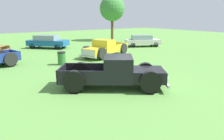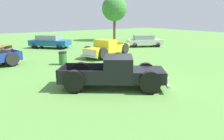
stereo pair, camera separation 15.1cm
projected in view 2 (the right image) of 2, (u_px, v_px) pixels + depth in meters
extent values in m
plane|color=#5B9342|center=(122.00, 83.00, 11.34)|extent=(80.00, 80.00, 0.00)
cube|color=black|center=(148.00, 75.00, 10.33)|extent=(2.17, 2.17, 0.57)
cube|color=silver|center=(164.00, 75.00, 10.30)|extent=(0.88, 1.17, 0.48)
sphere|color=silver|center=(161.00, 71.00, 10.90)|extent=(0.21, 0.21, 0.21)
sphere|color=silver|center=(166.00, 78.00, 9.69)|extent=(0.21, 0.21, 0.21)
cube|color=black|center=(118.00, 68.00, 10.30)|extent=(2.10, 2.18, 1.18)
cube|color=#8C9EA8|center=(131.00, 63.00, 10.22)|extent=(0.91, 1.22, 0.52)
cube|color=black|center=(83.00, 79.00, 10.50)|extent=(2.76, 2.67, 0.10)
cube|color=black|center=(85.00, 68.00, 11.21)|extent=(1.79, 1.35, 0.57)
cube|color=black|center=(80.00, 77.00, 9.63)|extent=(1.79, 1.35, 0.57)
cube|color=black|center=(62.00, 72.00, 10.46)|extent=(1.09, 1.43, 0.57)
cylinder|color=black|center=(146.00, 76.00, 11.23)|extent=(0.76, 0.65, 0.78)
cylinder|color=#B7B7BC|center=(146.00, 76.00, 11.24)|extent=(0.40, 0.38, 0.31)
cylinder|color=black|center=(146.00, 72.00, 11.19)|extent=(0.97, 0.82, 0.99)
cylinder|color=black|center=(150.00, 86.00, 9.56)|extent=(0.76, 0.65, 0.78)
cylinder|color=#B7B7BC|center=(150.00, 86.00, 9.55)|extent=(0.40, 0.38, 0.31)
cylinder|color=black|center=(150.00, 82.00, 9.51)|extent=(0.97, 0.82, 0.99)
cylinder|color=black|center=(81.00, 75.00, 11.36)|extent=(0.76, 0.65, 0.78)
cylinder|color=#B7B7BC|center=(81.00, 75.00, 11.37)|extent=(0.40, 0.38, 0.31)
cylinder|color=black|center=(81.00, 71.00, 11.31)|extent=(0.97, 0.82, 0.99)
cylinder|color=black|center=(74.00, 85.00, 9.69)|extent=(0.76, 0.65, 0.78)
cylinder|color=#B7B7BC|center=(74.00, 85.00, 9.68)|extent=(0.40, 0.38, 0.31)
cylinder|color=black|center=(74.00, 81.00, 9.64)|extent=(0.97, 0.82, 0.99)
cube|color=silver|center=(165.00, 81.00, 10.38)|extent=(1.20, 1.57, 0.12)
cube|color=yellow|center=(95.00, 51.00, 17.38)|extent=(1.88, 1.89, 0.54)
cube|color=silver|center=(89.00, 53.00, 16.79)|extent=(0.51, 1.27, 0.45)
sphere|color=silver|center=(95.00, 53.00, 16.46)|extent=(0.19, 0.19, 0.19)
sphere|color=silver|center=(84.00, 52.00, 17.14)|extent=(0.19, 0.19, 0.19)
cube|color=yellow|center=(105.00, 46.00, 18.38)|extent=(1.75, 1.96, 1.12)
cube|color=#8C9EA8|center=(101.00, 44.00, 17.85)|extent=(0.52, 1.34, 0.49)
cube|color=yellow|center=(116.00, 50.00, 19.81)|extent=(2.48, 2.23, 0.10)
cube|color=yellow|center=(123.00, 47.00, 19.29)|extent=(1.95, 0.77, 0.54)
cube|color=yellow|center=(110.00, 45.00, 20.17)|extent=(1.95, 0.77, 0.54)
cube|color=yellow|center=(122.00, 45.00, 20.50)|extent=(0.63, 1.56, 0.54)
cylinder|color=black|center=(103.00, 56.00, 16.98)|extent=(0.77, 0.45, 0.74)
cylinder|color=#B7B7BC|center=(103.00, 56.00, 16.98)|extent=(0.36, 0.32, 0.30)
cylinder|color=black|center=(103.00, 53.00, 16.94)|extent=(0.97, 0.58, 0.94)
cylinder|color=black|center=(88.00, 54.00, 17.91)|extent=(0.77, 0.45, 0.74)
cylinder|color=#B7B7BC|center=(88.00, 54.00, 17.92)|extent=(0.36, 0.32, 0.30)
cylinder|color=black|center=(88.00, 51.00, 17.86)|extent=(0.97, 0.58, 0.94)
cylinder|color=black|center=(125.00, 51.00, 19.55)|extent=(0.77, 0.45, 0.74)
cylinder|color=#B7B7BC|center=(125.00, 51.00, 19.54)|extent=(0.36, 0.32, 0.30)
cylinder|color=black|center=(125.00, 49.00, 19.50)|extent=(0.97, 0.58, 0.94)
cylinder|color=black|center=(111.00, 49.00, 20.48)|extent=(0.77, 0.45, 0.74)
cylinder|color=#B7B7BC|center=(111.00, 49.00, 20.48)|extent=(0.36, 0.32, 0.30)
cylinder|color=black|center=(111.00, 47.00, 20.43)|extent=(0.97, 0.58, 0.94)
cube|color=silver|center=(89.00, 57.00, 16.84)|extent=(0.70, 1.70, 0.12)
cube|color=navy|center=(4.00, 60.00, 15.20)|extent=(2.37, 2.06, 0.10)
cube|color=navy|center=(8.00, 57.00, 14.63)|extent=(1.99, 0.57, 0.53)
cube|color=navy|center=(17.00, 54.00, 15.83)|extent=(0.47, 1.59, 0.53)
cylinder|color=black|center=(12.00, 61.00, 14.87)|extent=(0.77, 0.39, 0.74)
cylinder|color=#B7B7BC|center=(13.00, 61.00, 14.86)|extent=(0.34, 0.30, 0.29)
cylinder|color=black|center=(12.00, 59.00, 14.82)|extent=(0.97, 0.49, 0.93)
cylinder|color=black|center=(3.00, 58.00, 15.91)|extent=(0.77, 0.39, 0.74)
cylinder|color=#B7B7BC|center=(3.00, 58.00, 15.92)|extent=(0.34, 0.30, 0.29)
cylinder|color=black|center=(3.00, 56.00, 15.87)|extent=(0.97, 0.49, 0.93)
cube|color=silver|center=(145.00, 42.00, 24.57)|extent=(4.27, 3.24, 0.54)
cube|color=#7F939E|center=(144.00, 37.00, 24.43)|extent=(2.60, 2.22, 0.50)
cylinder|color=black|center=(154.00, 43.00, 25.50)|extent=(0.60, 0.42, 0.58)
cylinder|color=black|center=(158.00, 45.00, 24.11)|extent=(0.60, 0.42, 0.58)
cylinder|color=black|center=(132.00, 44.00, 25.17)|extent=(0.60, 0.42, 0.58)
cylinder|color=black|center=(135.00, 45.00, 23.78)|extent=(0.60, 0.42, 0.58)
cube|color=#195699|center=(50.00, 43.00, 23.42)|extent=(4.27, 4.32, 0.59)
cube|color=#7F939E|center=(49.00, 37.00, 23.31)|extent=(2.75, 2.76, 0.54)
cylinder|color=black|center=(66.00, 45.00, 23.95)|extent=(0.58, 0.59, 0.63)
cylinder|color=black|center=(60.00, 47.00, 22.46)|extent=(0.58, 0.59, 0.63)
cylinder|color=black|center=(42.00, 44.00, 24.52)|extent=(0.58, 0.59, 0.63)
cylinder|color=black|center=(34.00, 46.00, 23.03)|extent=(0.58, 0.59, 0.63)
cube|color=olive|center=(0.00, 46.00, 19.49)|extent=(1.72, 1.92, 0.06)
cube|color=olive|center=(7.00, 50.00, 19.54)|extent=(1.30, 1.61, 0.05)
cube|color=olive|center=(5.00, 49.00, 20.35)|extent=(1.17, 0.90, 0.75)
cylinder|color=#2D6B2D|center=(63.00, 59.00, 15.47)|extent=(0.56, 0.56, 0.85)
cylinder|color=black|center=(63.00, 52.00, 15.35)|extent=(0.59, 0.59, 0.10)
cylinder|color=brown|center=(114.00, 29.00, 30.75)|extent=(0.36, 0.36, 3.17)
sphere|color=#3D7F38|center=(114.00, 8.00, 30.03)|extent=(3.55, 3.55, 3.55)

